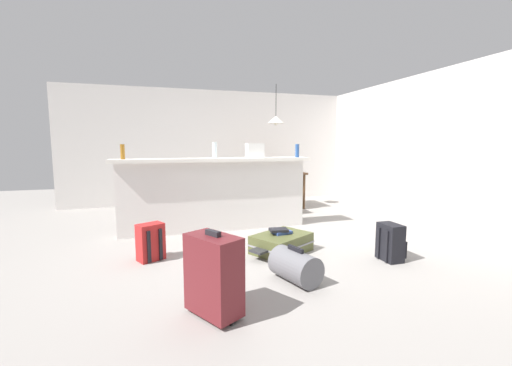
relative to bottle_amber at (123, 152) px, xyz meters
The scene contains 18 objects.
ground_plane 2.24m from the bottle_amber, 17.30° to the right, with size 13.00×13.00×0.05m, color gray.
wall_back 3.07m from the bottle_amber, 54.39° to the left, with size 6.60×0.10×2.50m, color silver.
wall_right 4.84m from the bottle_amber, ahead, with size 0.10×6.00×2.50m, color silver.
partition_half_wall 1.45m from the bottle_amber, ahead, with size 2.80×0.20×1.05m, color silver.
bar_countertop 1.29m from the bottle_amber, ahead, with size 2.96×0.40×0.05m, color white.
bottle_amber is the anchor object (origin of this frame).
bottle_clear 1.28m from the bottle_amber, ahead, with size 0.07×0.07×0.24m, color silver.
bottle_blue 2.58m from the bottle_amber, ahead, with size 0.06×0.06×0.21m, color #284C89.
grocery_bag 1.90m from the bottle_amber, ahead, with size 0.26×0.18×0.22m, color silver.
dining_table 3.21m from the bottle_amber, 27.63° to the left, with size 1.10×0.80×0.74m.
dining_chair_near_partition 2.93m from the bottle_amber, 18.05° to the left, with size 0.41×0.41×0.93m.
pendant_lamp 3.14m from the bottle_amber, 26.41° to the left, with size 0.34×0.34×0.81m.
suitcase_flat_olive 2.50m from the bottle_amber, 33.88° to the right, with size 0.88×0.77×0.22m.
backpack_red 1.51m from the bottle_amber, 72.15° to the right, with size 0.33×0.32×0.42m.
backpack_black 3.64m from the bottle_amber, 32.52° to the right, with size 0.25×0.28×0.42m.
suitcase_upright_maroon 2.77m from the bottle_amber, 71.66° to the right, with size 0.43×0.50×0.67m.
duffel_bag_grey 2.88m from the bottle_amber, 51.32° to the right, with size 0.43×0.55×0.34m.
book_stack 2.42m from the bottle_amber, 33.11° to the right, with size 0.29×0.20×0.06m.
Camera 1 is at (-1.34, -4.29, 1.31)m, focal length 22.83 mm.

